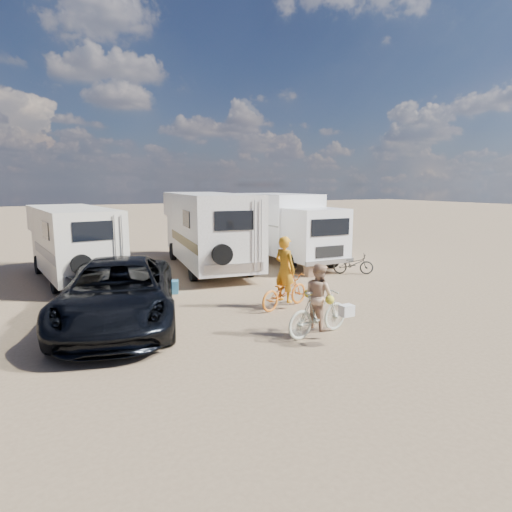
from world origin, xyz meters
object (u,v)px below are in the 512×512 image
crate (312,271)px  rider_man (285,275)px  rv_main (207,231)px  box_truck (288,229)px  cooler (170,287)px  bike_man (285,291)px  rider_woman (319,304)px  dark_suv (118,293)px  rv_left (73,244)px  bike_woman (318,313)px  bike_parked (353,264)px

crate → rider_man: bearing=-134.0°
rider_man → crate: (3.09, 3.21, -0.74)m
rv_main → box_truck: bearing=-0.9°
cooler → crate: size_ratio=1.07×
bike_man → crate: bearing=-61.7°
cooler → rider_woman: bearing=-51.5°
dark_suv → rider_woman: bearing=-21.6°
rv_main → rv_left: size_ratio=1.25×
rv_main → dark_suv: bearing=-120.2°
rv_left → dark_suv: bearing=-91.8°
bike_woman → rider_woman: size_ratio=1.19×
crate → cooler: bearing=-178.2°
bike_man → rider_woman: size_ratio=1.19×
box_truck → rider_woman: size_ratio=4.18×
rv_main → crate: (2.96, -3.39, -1.36)m
rv_main → bike_man: size_ratio=4.31×
rider_woman → box_truck: bearing=-35.6°
box_truck → cooler: 7.04m
box_truck → rv_main: bearing=172.5°
rv_main → crate: rv_main is taller
rv_main → box_truck: rv_main is taller
dark_suv → rider_man: 4.47m
bike_parked → bike_woman: bearing=167.4°
rider_man → bike_parked: size_ratio=1.21×
rider_woman → crate: rider_woman is taller
box_truck → rider_man: box_truck is taller
rider_woman → rv_main: bearing=-13.0°
bike_parked → crate: 1.72m
rider_woman → rider_man: bearing=-20.3°
bike_woman → cooler: bike_woman is taller
bike_woman → cooler: bearing=11.5°
rv_main → rider_man: bearing=-84.2°
rider_man → rider_woman: size_ratio=1.23×
dark_suv → bike_man: 4.48m
rv_main → bike_woman: size_ratio=4.34×
rv_main → dark_suv: 7.59m
bike_parked → bike_man: bearing=153.4°
rv_main → cooler: bearing=-119.1°
dark_suv → cooler: (1.97, 2.45, -0.60)m
rv_left → crate: 8.90m
box_truck → bike_woman: box_truck is taller
rider_man → bike_parked: bearing=-77.4°
rv_left → rider_man: size_ratio=3.33×
rv_main → dark_suv: size_ratio=1.34×
rv_left → rider_woman: rv_left is taller
box_truck → rider_man: (-3.74, -6.10, -0.59)m
dark_suv → crate: dark_suv is taller
dark_suv → rider_man: bearing=6.9°
rider_man → crate: rider_man is taller
cooler → dark_suv: bearing=-111.0°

